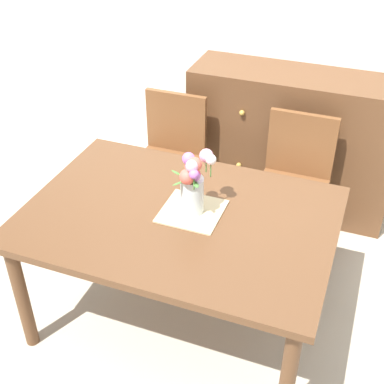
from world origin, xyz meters
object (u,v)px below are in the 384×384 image
Objects in this scene: dining_table at (179,227)px; chair_right at (295,176)px; dresser at (291,142)px; flower_vase at (193,181)px; chair_left at (170,152)px.

chair_right is at bearing 64.42° from dining_table.
dresser reaches higher than dining_table.
dresser is at bearing 79.33° from flower_vase.
flower_vase reaches higher than chair_right.
dining_table is at bearing 64.42° from chair_right.
dining_table is 4.75× the size of flower_vase.
dining_table is 1.71× the size of chair_left.
dresser is at bearing -75.37° from chair_right.
flower_vase is at bearing 119.72° from chair_left.
chair_right is (0.84, 0.00, 0.00)m from chair_left.
chair_left is at bearing 119.72° from flower_vase.
chair_right is 0.64× the size of dresser.
flower_vase is at bearing -100.67° from dresser.
chair_left reaches higher than dining_table.
dresser is (-0.12, 0.45, -0.02)m from chair_right.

